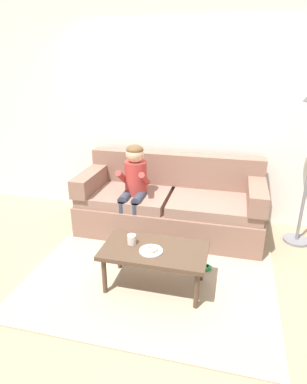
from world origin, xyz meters
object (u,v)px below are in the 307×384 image
(donut, at_px, (151,248))
(couch, at_px, (170,205))
(mug, at_px, (132,239))
(coffee_table, at_px, (154,253))
(toy_controller, at_px, (201,267))
(person_child, at_px, (134,182))

(donut, bearing_deg, couch, 93.03)
(mug, bearing_deg, donut, -22.94)
(coffee_table, xyz_separation_m, toy_controller, (0.39, 0.38, -0.34))
(donut, height_order, toy_controller, donut)
(donut, height_order, mug, mug)
(coffee_table, xyz_separation_m, person_child, (-0.48, 0.95, 0.30))
(coffee_table, relative_size, donut, 7.93)
(person_child, relative_size, toy_controller, 4.87)
(couch, distance_m, person_child, 0.56)
(person_child, bearing_deg, toy_controller, -33.10)
(toy_controller, bearing_deg, couch, 119.71)
(donut, bearing_deg, toy_controller, 46.46)
(coffee_table, relative_size, mug, 10.57)
(couch, height_order, donut, couch)
(couch, height_order, mug, couch)
(couch, xyz_separation_m, coffee_table, (0.08, -1.15, 0.03))
(coffee_table, distance_m, toy_controller, 0.65)
(coffee_table, bearing_deg, person_child, 116.83)
(coffee_table, relative_size, toy_controller, 4.21)
(couch, relative_size, donut, 18.20)
(coffee_table, distance_m, person_child, 1.11)
(couch, xyz_separation_m, person_child, (-0.40, -0.20, 0.34))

